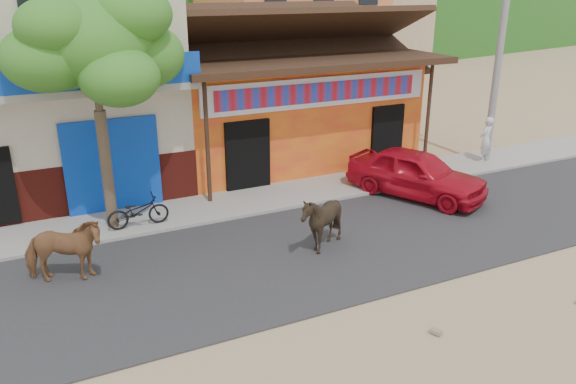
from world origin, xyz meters
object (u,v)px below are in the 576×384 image
object	(u,v)px
utility_pole	(501,43)
scooter	(138,211)
pedestrian	(486,139)
tree	(100,110)
red_car	(416,173)
cow_dark	(322,221)
cow_tan	(63,251)

from	to	relation	value
utility_pole	scooter	distance (m)	12.73
scooter	pedestrian	distance (m)	12.01
scooter	utility_pole	bearing A→B (deg)	-88.12
tree	red_car	size ratio (longest dim) A/B	1.46
cow_dark	utility_pole	bearing A→B (deg)	124.54
tree	utility_pole	world-z (taller)	utility_pole
utility_pole	cow_tan	size ratio (longest dim) A/B	4.78
cow_dark	pedestrian	world-z (taller)	pedestrian
cow_tan	cow_dark	xyz separation A→B (m)	(5.58, -0.99, 0.01)
cow_tan	scooter	size ratio (longest dim) A/B	1.08
tree	scooter	bearing A→B (deg)	-28.23
tree	utility_pole	distance (m)	12.84
cow_tan	cow_dark	distance (m)	5.67
utility_pole	red_car	bearing A→B (deg)	-159.50
tree	cow_dark	world-z (taller)	tree
red_car	scooter	distance (m)	7.95
tree	scooter	world-z (taller)	tree
utility_pole	pedestrian	distance (m)	3.22
cow_dark	pedestrian	xyz separation A→B (m)	(8.35, 3.47, 0.15)
red_car	tree	bearing A→B (deg)	144.14
utility_pole	red_car	world-z (taller)	utility_pole
cow_tan	cow_dark	bearing A→B (deg)	-82.80
cow_dark	pedestrian	size ratio (longest dim) A/B	0.92
utility_pole	pedestrian	world-z (taller)	utility_pole
tree	cow_tan	bearing A→B (deg)	-119.34
tree	pedestrian	distance (m)	12.79
red_car	cow_tan	bearing A→B (deg)	159.19
tree	scooter	distance (m)	2.68
scooter	pedestrian	xyz separation A→B (m)	(12.00, 0.44, 0.38)
cow_tan	pedestrian	distance (m)	14.15
cow_tan	red_car	bearing A→B (deg)	-67.22
red_car	pedestrian	bearing A→B (deg)	-5.99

